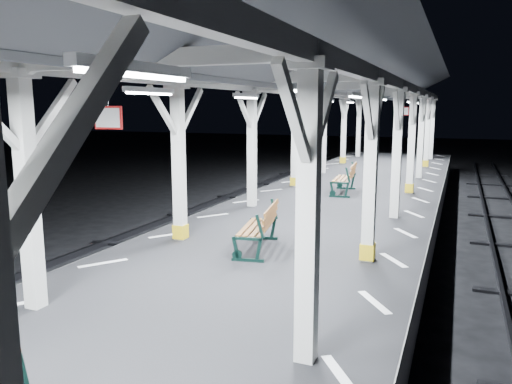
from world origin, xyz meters
The scene contains 8 objects.
ground centered at (0.00, 0.00, 0.00)m, with size 120.00×120.00×0.00m, color black.
platform centered at (0.00, 0.00, 0.50)m, with size 6.00×50.00×1.00m, color black.
hazard_stripes_left centered at (-2.45, 0.00, 1.00)m, with size 1.00×48.00×0.01m, color silver.
hazard_stripes_right centered at (2.45, 0.00, 1.00)m, with size 1.00×48.00×0.01m, color silver.
track_left centered at (-5.00, 0.00, 0.08)m, with size 2.20×60.00×0.16m.
canopy centered at (0.00, -0.02, 4.56)m, with size 5.40×49.00×4.65m.
bench_mid centered at (-0.09, 1.92, 1.49)m, with size 0.93×1.78×0.92m.
bench_far centered at (0.06, 9.19, 1.53)m, with size 0.85×1.88×0.99m.
Camera 1 is at (3.46, -7.06, 3.82)m, focal length 35.00 mm.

